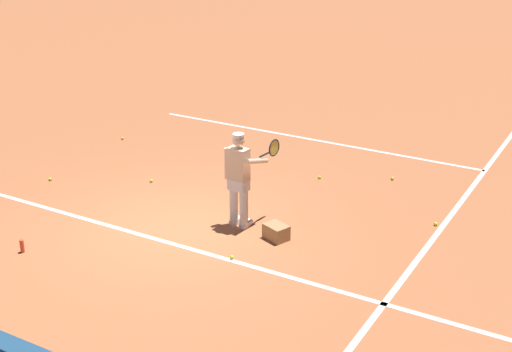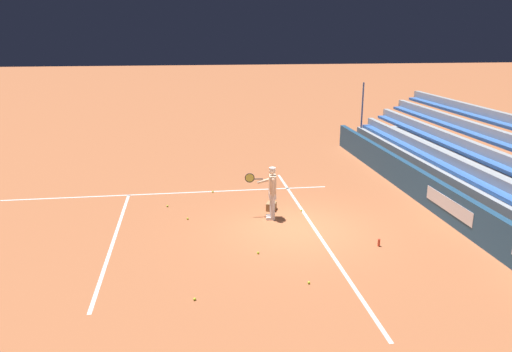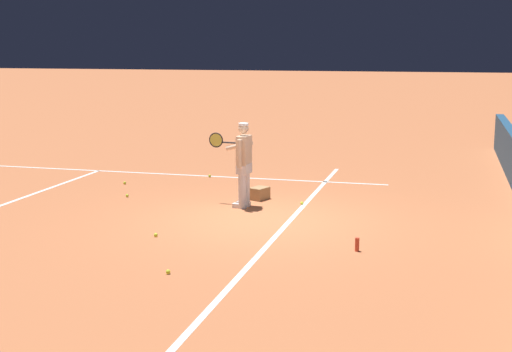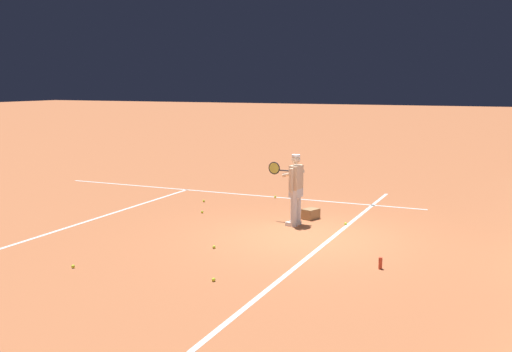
{
  "view_description": "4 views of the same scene",
  "coord_description": "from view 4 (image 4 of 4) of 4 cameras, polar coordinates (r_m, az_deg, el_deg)",
  "views": [
    {
      "loc": [
        6.9,
        -9.02,
        5.53
      ],
      "look_at": [
        1.5,
        0.36,
        1.15
      ],
      "focal_mm": 50.0,
      "sensor_mm": 36.0,
      "label": 1
    },
    {
      "loc": [
        -13.92,
        3.28,
        5.81
      ],
      "look_at": [
        0.84,
        1.19,
        1.5
      ],
      "focal_mm": 35.0,
      "sensor_mm": 36.0,
      "label": 2
    },
    {
      "loc": [
        -12.58,
        -3.23,
        3.22
      ],
      "look_at": [
        0.37,
        0.23,
        0.77
      ],
      "focal_mm": 50.0,
      "sensor_mm": 36.0,
      "label": 3
    },
    {
      "loc": [
        -12.2,
        -4.18,
        3.39
      ],
      "look_at": [
        0.97,
        1.68,
        1.14
      ],
      "focal_mm": 42.0,
      "sensor_mm": 36.0,
      "label": 4
    }
  ],
  "objects": [
    {
      "name": "tennis_ball_midcourt",
      "position": [
        14.6,
        8.53,
        -4.51
      ],
      "size": [
        0.07,
        0.07,
        0.07
      ],
      "primitive_type": "sphere",
      "color": "#CCE533",
      "rests_on": "ground"
    },
    {
      "name": "court_service_line_white",
      "position": [
        15.94,
        -14.16,
        -3.67
      ],
      "size": [
        8.22,
        0.1,
        0.01
      ],
      "primitive_type": "cube",
      "color": "white",
      "rests_on": "ground"
    },
    {
      "name": "ball_box_cardboard",
      "position": [
        15.12,
        5.23,
        -3.61
      ],
      "size": [
        0.48,
        0.42,
        0.26
      ],
      "primitive_type": "cube",
      "rotation": [
        0.0,
        0.0,
        -0.36
      ],
      "color": "#A87F51",
      "rests_on": "ground"
    },
    {
      "name": "tennis_ball_stray_back",
      "position": [
        11.68,
        -17.03,
        -8.23
      ],
      "size": [
        0.07,
        0.07,
        0.07
      ],
      "primitive_type": "sphere",
      "color": "#CCE533",
      "rests_on": "ground"
    },
    {
      "name": "court_sideline_white",
      "position": [
        18.56,
        -2.63,
        -1.65
      ],
      "size": [
        0.1,
        12.0,
        0.01
      ],
      "primitive_type": "cube",
      "color": "white",
      "rests_on": "ground"
    },
    {
      "name": "tennis_ball_by_box",
      "position": [
        12.47,
        -4.02,
        -6.76
      ],
      "size": [
        0.07,
        0.07,
        0.07
      ],
      "primitive_type": "sphere",
      "color": "#CCE533",
      "rests_on": "ground"
    },
    {
      "name": "tennis_ball_near_player",
      "position": [
        10.49,
        -4.06,
        -9.81
      ],
      "size": [
        0.07,
        0.07,
        0.07
      ],
      "primitive_type": "sphere",
      "color": "#CCE533",
      "rests_on": "ground"
    },
    {
      "name": "tennis_ball_far_right",
      "position": [
        17.25,
        -5.0,
        -2.38
      ],
      "size": [
        0.07,
        0.07,
        0.07
      ],
      "primitive_type": "sphere",
      "color": "#CCE533",
      "rests_on": "ground"
    },
    {
      "name": "tennis_player",
      "position": [
        14.28,
        3.74,
        -1.21
      ],
      "size": [
        0.63,
        0.98,
        1.71
      ],
      "color": "silver",
      "rests_on": "ground"
    },
    {
      "name": "water_bottle",
      "position": [
        11.33,
        11.76,
        -8.14
      ],
      "size": [
        0.07,
        0.07,
        0.22
      ],
      "primitive_type": "cylinder",
      "color": "#EA4C33",
      "rests_on": "ground"
    },
    {
      "name": "ground_plane",
      "position": [
        13.33,
        4.91,
        -5.89
      ],
      "size": [
        160.0,
        160.0,
        0.0
      ],
      "primitive_type": "plane",
      "color": "#B7663D"
    },
    {
      "name": "tennis_ball_toward_net",
      "position": [
        15.8,
        -5.15,
        -3.43
      ],
      "size": [
        0.07,
        0.07,
        0.07
      ],
      "primitive_type": "sphere",
      "color": "#CCE533",
      "rests_on": "ground"
    },
    {
      "name": "court_baseline_white",
      "position": [
        13.18,
        6.98,
        -6.08
      ],
      "size": [
        12.0,
        0.1,
        0.01
      ],
      "primitive_type": "cube",
      "color": "white",
      "rests_on": "ground"
    },
    {
      "name": "tennis_ball_far_left",
      "position": [
        17.79,
        1.84,
        -2.0
      ],
      "size": [
        0.07,
        0.07,
        0.07
      ],
      "primitive_type": "sphere",
      "color": "#CCE533",
      "rests_on": "ground"
    }
  ]
}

